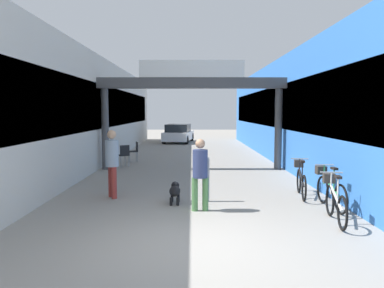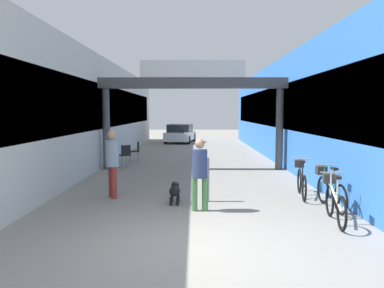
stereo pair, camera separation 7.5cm
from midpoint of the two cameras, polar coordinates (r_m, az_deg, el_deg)
ground_plane at (r=6.53m, az=0.00°, el=-15.10°), size 80.00×80.00×0.00m
storefront_left at (r=17.89m, az=-16.30°, el=4.71°), size 3.00×26.00×4.44m
storefront_right at (r=17.86m, az=16.91°, el=4.69°), size 3.00×26.00×4.44m
arcade_sign_gateway at (r=14.43m, az=0.26°, el=7.86°), size 7.40×0.47×4.16m
pedestrian_with_dog at (r=8.42m, az=1.44°, el=-3.99°), size 0.39×0.36×1.64m
pedestrian_companion at (r=9.91m, az=-11.85°, el=-2.23°), size 0.47×0.47×1.77m
dog_on_leash at (r=9.23m, az=-2.42°, el=-7.12°), size 0.27×0.67×0.50m
bicycle_silver_nearest at (r=8.25m, az=21.09°, el=-8.02°), size 0.46×1.68×0.98m
bicycle_green_second at (r=9.37m, az=20.43°, el=-6.45°), size 0.46×1.69×0.98m
bicycle_black_third at (r=10.38m, az=16.51°, el=-5.25°), size 0.46×1.68×0.98m
bollard_post_metal at (r=9.34m, az=2.58°, el=-5.34°), size 0.10×0.10×1.13m
cafe_chair_black_nearer at (r=15.39m, az=-10.04°, el=-1.45°), size 0.56×0.56×0.89m
cafe_chair_black_farther at (r=16.87m, az=-8.40°, el=-0.86°), size 0.50×0.50×0.89m
parked_car_white at (r=27.18m, az=-1.71°, el=1.61°), size 2.24×4.19×1.33m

